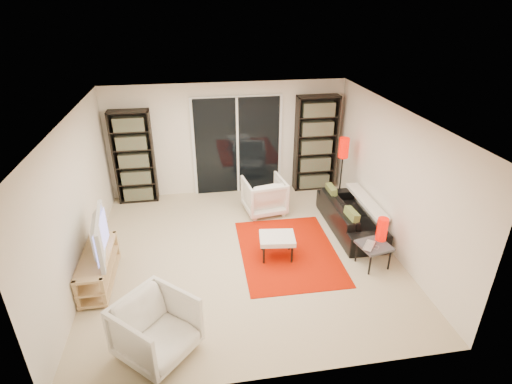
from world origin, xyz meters
TOP-DOWN VIEW (x-y plane):
  - floor at (0.00, 0.00)m, footprint 5.00×5.00m
  - wall_back at (0.00, 2.50)m, footprint 5.00×0.02m
  - wall_front at (0.00, -2.50)m, footprint 5.00×0.02m
  - wall_left at (-2.50, 0.00)m, footprint 0.02×5.00m
  - wall_right at (2.50, 0.00)m, footprint 0.02×5.00m
  - ceiling at (0.00, 0.00)m, footprint 5.00×5.00m
  - sliding_door at (0.20, 2.46)m, footprint 1.92×0.08m
  - bookshelf_left at (-1.95, 2.33)m, footprint 0.80×0.30m
  - bookshelf_right at (1.90, 2.33)m, footprint 0.90×0.30m
  - tv_stand at (-2.27, -0.39)m, footprint 0.41×1.29m
  - tv at (-2.25, -0.39)m, footprint 0.29×1.10m
  - rug at (0.75, -0.08)m, footprint 1.63×2.19m
  - sofa at (2.07, 0.49)m, footprint 0.74×1.89m
  - armchair_back at (0.59, 1.40)m, footprint 0.87×0.89m
  - armchair_front at (-1.32, -1.91)m, footprint 1.17×1.17m
  - ottoman at (0.52, -0.18)m, footprint 0.62×0.53m
  - side_table at (2.00, -0.67)m, footprint 0.55×0.55m
  - laptop at (1.93, -0.74)m, footprint 0.37×0.39m
  - table_lamp at (2.16, -0.54)m, footprint 0.17×0.17m
  - floor_lamp at (2.18, 1.41)m, footprint 0.22×0.22m

SIDE VIEW (x-z plane):
  - floor at x=0.00m, z-range 0.00..0.00m
  - rug at x=0.75m, z-range 0.00..0.01m
  - tv_stand at x=-2.27m, z-range 0.01..0.51m
  - sofa at x=2.07m, z-range 0.00..0.55m
  - ottoman at x=0.52m, z-range 0.15..0.55m
  - side_table at x=2.00m, z-range 0.15..0.55m
  - armchair_back at x=0.59m, z-range 0.00..0.72m
  - armchair_front at x=-1.32m, z-range 0.00..0.76m
  - laptop at x=1.93m, z-range 0.40..0.43m
  - table_lamp at x=2.16m, z-range 0.40..0.79m
  - tv at x=-2.25m, z-range 0.50..1.13m
  - bookshelf_left at x=-1.95m, z-range 0.00..1.95m
  - sliding_door at x=0.20m, z-range -0.03..2.13m
  - bookshelf_right at x=1.90m, z-range 0.00..2.10m
  - floor_lamp at x=2.18m, z-range 0.40..1.87m
  - wall_back at x=0.00m, z-range 0.00..2.40m
  - wall_front at x=0.00m, z-range 0.00..2.40m
  - wall_left at x=-2.50m, z-range 0.00..2.40m
  - wall_right at x=2.50m, z-range 0.00..2.40m
  - ceiling at x=0.00m, z-range 2.39..2.41m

